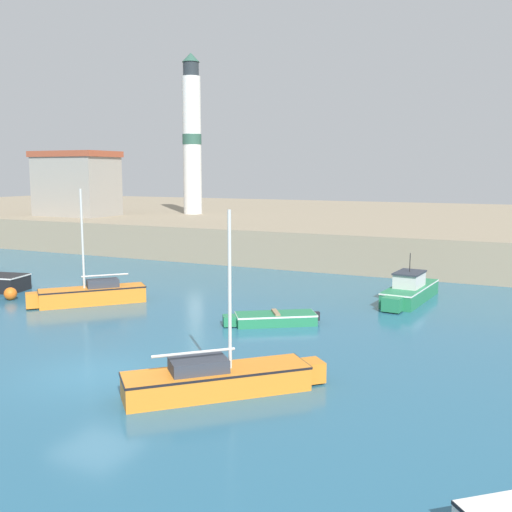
# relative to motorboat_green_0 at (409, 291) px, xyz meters

# --- Properties ---
(ground_plane) EXTENTS (200.00, 200.00, 0.00)m
(ground_plane) POSITION_rel_motorboat_green_0_xyz_m (-6.77, -14.76, -0.52)
(ground_plane) COLOR #28607F
(quay_seawall) EXTENTS (120.00, 40.00, 2.41)m
(quay_seawall) POSITION_rel_motorboat_green_0_xyz_m (-6.77, 25.87, 0.68)
(quay_seawall) COLOR gray
(quay_seawall) RESTS_ON ground
(motorboat_green_0) EXTENTS (1.94, 5.72, 2.36)m
(motorboat_green_0) POSITION_rel_motorboat_green_0_xyz_m (0.00, 0.00, 0.00)
(motorboat_green_0) COLOR #237A4C
(motorboat_green_0) RESTS_ON ground
(dinghy_green_1) EXTENTS (3.69, 2.88, 0.54)m
(dinghy_green_1) POSITION_rel_motorboat_green_0_xyz_m (-4.18, -6.85, -0.27)
(dinghy_green_1) COLOR #237A4C
(dinghy_green_1) RESTS_ON ground
(sailboat_orange_3) EXTENTS (4.95, 4.85, 5.20)m
(sailboat_orange_3) POSITION_rel_motorboat_green_0_xyz_m (-2.46, -14.53, -0.08)
(sailboat_orange_3) COLOR orange
(sailboat_orange_3) RESTS_ON ground
(sailboat_orange_6) EXTENTS (4.39, 4.62, 5.44)m
(sailboat_orange_6) POSITION_rel_motorboat_green_0_xyz_m (-13.50, -7.04, -0.04)
(sailboat_orange_6) COLOR orange
(sailboat_orange_6) RESTS_ON ground
(mooring_buoy) EXTENTS (0.62, 0.62, 0.62)m
(mooring_buoy) POSITION_rel_motorboat_green_0_xyz_m (-17.65, -8.03, -0.21)
(mooring_buoy) COLOR orange
(mooring_buoy) RESTS_ON ground
(lighthouse) EXTENTS (1.68, 1.68, 14.01)m
(lighthouse) POSITION_rel_motorboat_green_0_xyz_m (-22.77, 17.54, 8.70)
(lighthouse) COLOR silver
(lighthouse) RESTS_ON quay_seawall
(harbor_shed_near_wharf) EXTENTS (6.75, 4.48, 5.50)m
(harbor_shed_near_wharf) POSITION_rel_motorboat_green_0_xyz_m (-30.77, 11.54, 4.66)
(harbor_shed_near_wharf) COLOR gray
(harbor_shed_near_wharf) RESTS_ON quay_seawall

